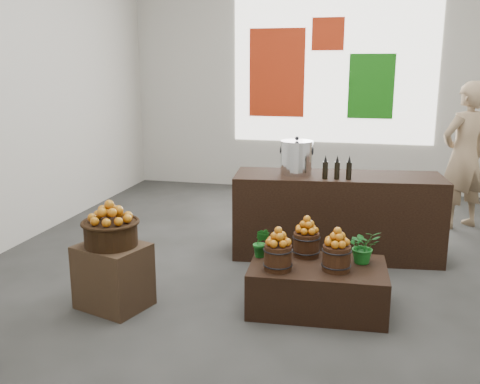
% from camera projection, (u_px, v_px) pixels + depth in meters
% --- Properties ---
extents(ground, '(7.00, 7.00, 0.00)m').
position_uv_depth(ground, '(276.00, 261.00, 5.68)').
color(ground, '#3A3A38').
rests_on(ground, ground).
extents(back_wall, '(6.00, 0.04, 4.00)m').
position_uv_depth(back_wall, '(314.00, 67.00, 8.53)').
color(back_wall, '#B4B1A6').
rests_on(back_wall, ground).
extents(back_opening, '(3.20, 0.02, 2.40)m').
position_uv_depth(back_opening, '(333.00, 67.00, 8.44)').
color(back_opening, white).
rests_on(back_opening, back_wall).
extents(deco_red_left, '(0.90, 0.04, 1.40)m').
position_uv_depth(deco_red_left, '(277.00, 73.00, 8.65)').
color(deco_red_left, '#B3290D').
rests_on(deco_red_left, back_wall).
extents(deco_green_right, '(0.70, 0.04, 1.00)m').
position_uv_depth(deco_green_right, '(371.00, 86.00, 8.36)').
color(deco_green_right, '#166810').
rests_on(deco_green_right, back_wall).
extents(deco_red_upper, '(0.50, 0.04, 0.50)m').
position_uv_depth(deco_red_upper, '(328.00, 34.00, 8.34)').
color(deco_red_upper, '#B3290D').
rests_on(deco_red_upper, back_wall).
extents(crate, '(0.66, 0.60, 0.55)m').
position_uv_depth(crate, '(113.00, 276.00, 4.56)').
color(crate, '#473321').
rests_on(crate, ground).
extents(wicker_basket, '(0.44, 0.44, 0.20)m').
position_uv_depth(wicker_basket, '(111.00, 234.00, 4.47)').
color(wicker_basket, black).
rests_on(wicker_basket, crate).
extents(apples_in_basket, '(0.35, 0.35, 0.19)m').
position_uv_depth(apples_in_basket, '(110.00, 212.00, 4.43)').
color(apples_in_basket, '#9E2205').
rests_on(apples_in_basket, wicker_basket).
extents(display_table, '(1.17, 0.76, 0.39)m').
position_uv_depth(display_table, '(317.00, 287.00, 4.53)').
color(display_table, black).
rests_on(display_table, ground).
extents(apple_bucket_front_left, '(0.23, 0.23, 0.21)m').
position_uv_depth(apple_bucket_front_left, '(278.00, 257.00, 4.37)').
color(apple_bucket_front_left, '#371F0F').
rests_on(apple_bucket_front_left, display_table).
extents(apples_in_bucket_front_left, '(0.17, 0.17, 0.15)m').
position_uv_depth(apples_in_bucket_front_left, '(278.00, 236.00, 4.33)').
color(apples_in_bucket_front_left, '#9E2205').
rests_on(apples_in_bucket_front_left, apple_bucket_front_left).
extents(apple_bucket_front_right, '(0.23, 0.23, 0.21)m').
position_uv_depth(apple_bucket_front_right, '(336.00, 258.00, 4.35)').
color(apple_bucket_front_right, '#371F0F').
rests_on(apple_bucket_front_right, display_table).
extents(apples_in_bucket_front_right, '(0.17, 0.17, 0.15)m').
position_uv_depth(apples_in_bucket_front_right, '(337.00, 237.00, 4.31)').
color(apples_in_bucket_front_right, '#9E2205').
rests_on(apples_in_bucket_front_right, apple_bucket_front_right).
extents(apple_bucket_rear, '(0.23, 0.23, 0.21)m').
position_uv_depth(apple_bucket_rear, '(306.00, 244.00, 4.68)').
color(apple_bucket_rear, '#371F0F').
rests_on(apple_bucket_rear, display_table).
extents(apples_in_bucket_rear, '(0.17, 0.17, 0.15)m').
position_uv_depth(apples_in_bucket_rear, '(307.00, 225.00, 4.64)').
color(apples_in_bucket_rear, '#9E2205').
rests_on(apples_in_bucket_rear, apple_bucket_rear).
extents(herb_garnish_right, '(0.33, 0.31, 0.30)m').
position_uv_depth(herb_garnish_right, '(363.00, 246.00, 4.51)').
color(herb_garnish_right, '#135D1A').
rests_on(herb_garnish_right, display_table).
extents(herb_garnish_left, '(0.16, 0.14, 0.27)m').
position_uv_depth(herb_garnish_left, '(261.00, 243.00, 4.64)').
color(herb_garnish_left, '#135D1A').
rests_on(herb_garnish_left, display_table).
extents(counter, '(2.25, 0.93, 0.89)m').
position_uv_depth(counter, '(337.00, 215.00, 5.77)').
color(counter, black).
rests_on(counter, ground).
extents(stock_pot_left, '(0.34, 0.34, 0.34)m').
position_uv_depth(stock_pot_left, '(296.00, 158.00, 5.68)').
color(stock_pot_left, silver).
rests_on(stock_pot_left, counter).
extents(oil_cruets, '(0.24, 0.09, 0.25)m').
position_uv_depth(oil_cruets, '(340.00, 167.00, 5.42)').
color(oil_cruets, black).
rests_on(oil_cruets, counter).
extents(shopper, '(0.80, 0.75, 1.84)m').
position_uv_depth(shopper, '(464.00, 156.00, 6.67)').
color(shopper, '#977C5C').
rests_on(shopper, ground).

